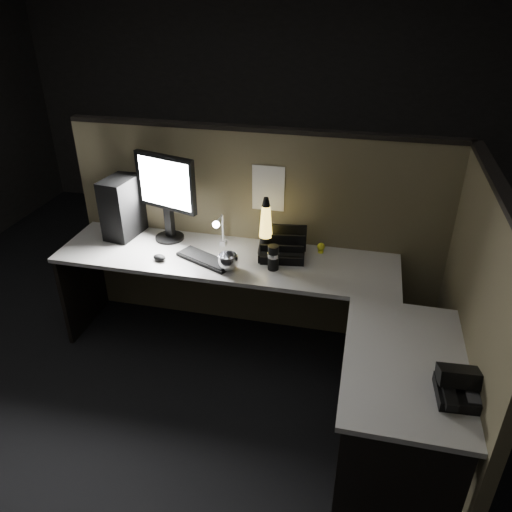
% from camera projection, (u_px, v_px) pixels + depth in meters
% --- Properties ---
extents(floor, '(6.00, 6.00, 0.00)m').
position_uv_depth(floor, '(226.00, 404.00, 3.17)').
color(floor, black).
rests_on(floor, ground).
extents(room_shell, '(6.00, 6.00, 6.00)m').
position_uv_depth(room_shell, '(215.00, 158.00, 2.38)').
color(room_shell, silver).
rests_on(room_shell, ground).
extents(partition_back, '(2.66, 0.06, 1.50)m').
position_uv_depth(partition_back, '(258.00, 235.00, 3.59)').
color(partition_back, '#6B6343').
rests_on(partition_back, ground).
extents(partition_right, '(0.06, 1.66, 1.50)m').
position_uv_depth(partition_right, '(469.00, 329.00, 2.63)').
color(partition_right, '#6B6343').
rests_on(partition_right, ground).
extents(desk, '(2.60, 1.60, 0.73)m').
position_uv_depth(desk, '(262.00, 311.00, 3.07)').
color(desk, beige).
rests_on(desk, ground).
extents(pc_tower, '(0.24, 0.43, 0.43)m').
position_uv_depth(pc_tower, '(127.00, 204.00, 3.58)').
color(pc_tower, black).
rests_on(pc_tower, desk).
extents(monitor, '(0.47, 0.21, 0.62)m').
position_uv_depth(monitor, '(166.00, 190.00, 3.41)').
color(monitor, black).
rests_on(monitor, desk).
extents(keyboard, '(0.43, 0.30, 0.02)m').
position_uv_depth(keyboard, '(205.00, 259.00, 3.30)').
color(keyboard, black).
rests_on(keyboard, desk).
extents(mouse, '(0.11, 0.09, 0.04)m').
position_uv_depth(mouse, '(159.00, 258.00, 3.31)').
color(mouse, black).
rests_on(mouse, desk).
extents(clip_lamp, '(0.05, 0.19, 0.25)m').
position_uv_depth(clip_lamp, '(220.00, 231.00, 3.37)').
color(clip_lamp, silver).
rests_on(clip_lamp, desk).
extents(organizer, '(0.32, 0.29, 0.22)m').
position_uv_depth(organizer, '(283.00, 249.00, 3.34)').
color(organizer, black).
rests_on(organizer, desk).
extents(lava_lamp, '(0.11, 0.11, 0.41)m').
position_uv_depth(lava_lamp, '(266.00, 231.00, 3.31)').
color(lava_lamp, black).
rests_on(lava_lamp, desk).
extents(travel_mug, '(0.07, 0.07, 0.17)m').
position_uv_depth(travel_mug, '(273.00, 258.00, 3.17)').
color(travel_mug, black).
rests_on(travel_mug, desk).
extents(steel_mug, '(0.18, 0.18, 0.11)m').
position_uv_depth(steel_mug, '(228.00, 262.00, 3.18)').
color(steel_mug, '#B4B4BB').
rests_on(steel_mug, desk).
extents(figurine, '(0.05, 0.05, 0.05)m').
position_uv_depth(figurine, '(321.00, 247.00, 3.38)').
color(figurine, yellow).
rests_on(figurine, desk).
extents(pinned_paper, '(0.22, 0.00, 0.32)m').
position_uv_depth(pinned_paper, '(268.00, 188.00, 3.36)').
color(pinned_paper, white).
rests_on(pinned_paper, partition_back).
extents(desk_phone, '(0.25, 0.26, 0.14)m').
position_uv_depth(desk_phone, '(463.00, 387.00, 2.21)').
color(desk_phone, black).
rests_on(desk_phone, desk).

